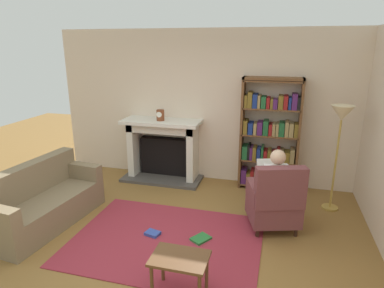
{
  "coord_description": "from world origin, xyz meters",
  "views": [
    {
      "loc": [
        1.3,
        -3.22,
        2.43
      ],
      "look_at": [
        0.1,
        1.2,
        1.05
      ],
      "focal_mm": 31.0,
      "sensor_mm": 36.0,
      "label": 1
    }
  ],
  "objects_px": {
    "mantel_clock": "(160,115)",
    "bookshelf": "(269,136)",
    "floor_lamp": "(341,123)",
    "side_table": "(180,263)",
    "fireplace": "(163,148)",
    "sofa_floral": "(42,202)",
    "armchair_reading": "(275,201)",
    "seated_reader": "(274,184)"
  },
  "relations": [
    {
      "from": "mantel_clock",
      "to": "bookshelf",
      "type": "relative_size",
      "value": 0.1
    },
    {
      "from": "mantel_clock",
      "to": "floor_lamp",
      "type": "bearing_deg",
      "value": -7.98
    },
    {
      "from": "side_table",
      "to": "fireplace",
      "type": "bearing_deg",
      "value": 112.73
    },
    {
      "from": "fireplace",
      "to": "bookshelf",
      "type": "relative_size",
      "value": 0.76
    },
    {
      "from": "sofa_floral",
      "to": "armchair_reading",
      "type": "bearing_deg",
      "value": -72.33
    },
    {
      "from": "fireplace",
      "to": "mantel_clock",
      "type": "distance_m",
      "value": 0.64
    },
    {
      "from": "bookshelf",
      "to": "side_table",
      "type": "bearing_deg",
      "value": -103.32
    },
    {
      "from": "floor_lamp",
      "to": "mantel_clock",
      "type": "bearing_deg",
      "value": 172.02
    },
    {
      "from": "mantel_clock",
      "to": "sofa_floral",
      "type": "distance_m",
      "value": 2.38
    },
    {
      "from": "side_table",
      "to": "bookshelf",
      "type": "bearing_deg",
      "value": 76.68
    },
    {
      "from": "mantel_clock",
      "to": "sofa_floral",
      "type": "relative_size",
      "value": 0.11
    },
    {
      "from": "bookshelf",
      "to": "sofa_floral",
      "type": "relative_size",
      "value": 1.09
    },
    {
      "from": "mantel_clock",
      "to": "side_table",
      "type": "distance_m",
      "value": 3.15
    },
    {
      "from": "armchair_reading",
      "to": "sofa_floral",
      "type": "xyz_separation_m",
      "value": [
        -3.13,
        -0.67,
        -0.1
      ]
    },
    {
      "from": "bookshelf",
      "to": "side_table",
      "type": "distance_m",
      "value": 3.04
    },
    {
      "from": "seated_reader",
      "to": "sofa_floral",
      "type": "relative_size",
      "value": 0.65
    },
    {
      "from": "armchair_reading",
      "to": "floor_lamp",
      "type": "height_order",
      "value": "floor_lamp"
    },
    {
      "from": "armchair_reading",
      "to": "side_table",
      "type": "distance_m",
      "value": 1.74
    },
    {
      "from": "side_table",
      "to": "armchair_reading",
      "type": "bearing_deg",
      "value": 60.35
    },
    {
      "from": "side_table",
      "to": "floor_lamp",
      "type": "distance_m",
      "value": 3.07
    },
    {
      "from": "mantel_clock",
      "to": "armchair_reading",
      "type": "bearing_deg",
      "value": -31.37
    },
    {
      "from": "armchair_reading",
      "to": "sofa_floral",
      "type": "bearing_deg",
      "value": -5.6
    },
    {
      "from": "armchair_reading",
      "to": "seated_reader",
      "type": "relative_size",
      "value": 0.85
    },
    {
      "from": "seated_reader",
      "to": "floor_lamp",
      "type": "distance_m",
      "value": 1.36
    },
    {
      "from": "armchair_reading",
      "to": "floor_lamp",
      "type": "distance_m",
      "value": 1.51
    },
    {
      "from": "armchair_reading",
      "to": "floor_lamp",
      "type": "xyz_separation_m",
      "value": [
        0.83,
        0.86,
        0.93
      ]
    },
    {
      "from": "mantel_clock",
      "to": "bookshelf",
      "type": "distance_m",
      "value": 1.93
    },
    {
      "from": "mantel_clock",
      "to": "sofa_floral",
      "type": "xyz_separation_m",
      "value": [
        -1.06,
        -1.93,
        -0.91
      ]
    },
    {
      "from": "seated_reader",
      "to": "sofa_floral",
      "type": "bearing_deg",
      "value": -3.5
    },
    {
      "from": "fireplace",
      "to": "mantel_clock",
      "type": "xyz_separation_m",
      "value": [
        -0.01,
        -0.1,
        0.63
      ]
    },
    {
      "from": "mantel_clock",
      "to": "armchair_reading",
      "type": "height_order",
      "value": "mantel_clock"
    },
    {
      "from": "fireplace",
      "to": "side_table",
      "type": "distance_m",
      "value": 3.13
    },
    {
      "from": "mantel_clock",
      "to": "side_table",
      "type": "height_order",
      "value": "mantel_clock"
    },
    {
      "from": "fireplace",
      "to": "armchair_reading",
      "type": "height_order",
      "value": "fireplace"
    },
    {
      "from": "mantel_clock",
      "to": "side_table",
      "type": "relative_size",
      "value": 0.34
    },
    {
      "from": "fireplace",
      "to": "floor_lamp",
      "type": "xyz_separation_m",
      "value": [
        2.89,
        -0.51,
        0.76
      ]
    },
    {
      "from": "bookshelf",
      "to": "seated_reader",
      "type": "height_order",
      "value": "bookshelf"
    },
    {
      "from": "fireplace",
      "to": "floor_lamp",
      "type": "height_order",
      "value": "floor_lamp"
    },
    {
      "from": "sofa_floral",
      "to": "seated_reader",
      "type": "bearing_deg",
      "value": -70.23
    },
    {
      "from": "fireplace",
      "to": "side_table",
      "type": "xyz_separation_m",
      "value": [
        1.21,
        -2.88,
        -0.22
      ]
    },
    {
      "from": "floor_lamp",
      "to": "side_table",
      "type": "bearing_deg",
      "value": -125.48
    },
    {
      "from": "bookshelf",
      "to": "side_table",
      "type": "height_order",
      "value": "bookshelf"
    }
  ]
}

